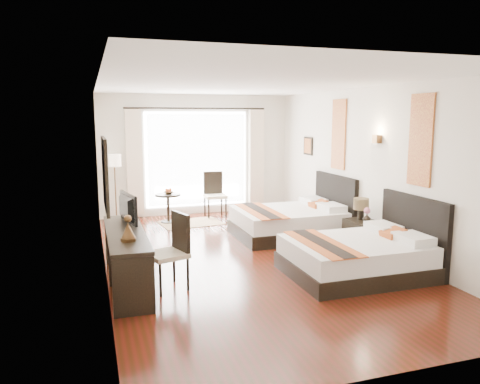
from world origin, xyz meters
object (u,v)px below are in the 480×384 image
object	(u,v)px
vase	(367,220)
console_desk	(126,258)
table_lamp	(361,206)
window_chair	(215,203)
bed_near	(361,255)
television	(123,208)
bed_far	(292,221)
floor_lamp	(114,165)
desk_chair	(169,266)
fruit_bowl	(169,193)
nightstand	(362,236)
side_table	(168,208)

from	to	relation	value
vase	console_desk	xyz separation A→B (m)	(-3.97, -0.30, -0.19)
table_lamp	window_chair	world-z (taller)	window_chair
bed_near	television	xyz separation A→B (m)	(-3.27, 1.17, 0.68)
bed_far	floor_lamp	size ratio (longest dim) A/B	1.38
desk_chair	window_chair	xyz separation A→B (m)	(1.78, 4.28, 0.00)
bed_far	window_chair	distance (m)	2.40
bed_far	television	distance (m)	3.53
bed_far	desk_chair	distance (m)	3.44
console_desk	floor_lamp	distance (m)	4.22
vase	console_desk	distance (m)	3.99
floor_lamp	fruit_bowl	world-z (taller)	floor_lamp
desk_chair	vase	bearing A→B (deg)	173.09
television	bed_near	bearing A→B (deg)	-121.28
bed_near	vase	xyz separation A→B (m)	(0.68, 0.92, 0.28)
console_desk	table_lamp	bearing A→B (deg)	7.15
television	vase	bearing A→B (deg)	-105.23
fruit_bowl	window_chair	distance (m)	1.21
bed_far	table_lamp	world-z (taller)	bed_far
desk_chair	fruit_bowl	distance (m)	4.05
nightstand	television	bearing A→B (deg)	178.12
television	fruit_bowl	world-z (taller)	television
fruit_bowl	console_desk	bearing A→B (deg)	-107.95
floor_lamp	television	bearing A→B (deg)	-91.22
nightstand	table_lamp	bearing A→B (deg)	78.30
bed_near	desk_chair	xyz separation A→B (m)	(-2.77, 0.29, 0.02)
nightstand	television	distance (m)	4.01
bed_far	television	bearing A→B (deg)	-159.60
bed_near	nightstand	size ratio (longest dim) A/B	3.55
table_lamp	vase	xyz separation A→B (m)	(-0.01, -0.20, -0.21)
table_lamp	side_table	xyz separation A→B (m)	(-2.81, 3.15, -0.46)
bed_near	fruit_bowl	world-z (taller)	bed_near
bed_far	nightstand	distance (m)	1.51
nightstand	side_table	xyz separation A→B (m)	(-2.80, 3.23, 0.05)
bed_near	console_desk	size ratio (longest dim) A/B	0.91
bed_far	television	xyz separation A→B (m)	(-3.25, -1.21, 0.67)
bed_near	vase	distance (m)	1.18
bed_near	vase	world-z (taller)	bed_near
bed_far	fruit_bowl	xyz separation A→B (m)	(-2.08, 1.90, 0.36)
console_desk	nightstand	bearing A→B (deg)	6.05
nightstand	console_desk	bearing A→B (deg)	-173.95
nightstand	table_lamp	world-z (taller)	table_lamp
table_lamp	fruit_bowl	bearing A→B (deg)	131.51
bed_far	television	world-z (taller)	television
floor_lamp	vase	bearing A→B (deg)	-44.57
vase	bed_far	bearing A→B (deg)	115.93
console_desk	desk_chair	size ratio (longest dim) A/B	2.15
table_lamp	fruit_bowl	size ratio (longest dim) A/B	2.00
television	desk_chair	bearing A→B (deg)	-161.54
desk_chair	fruit_bowl	world-z (taller)	desk_chair
table_lamp	console_desk	distance (m)	4.03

